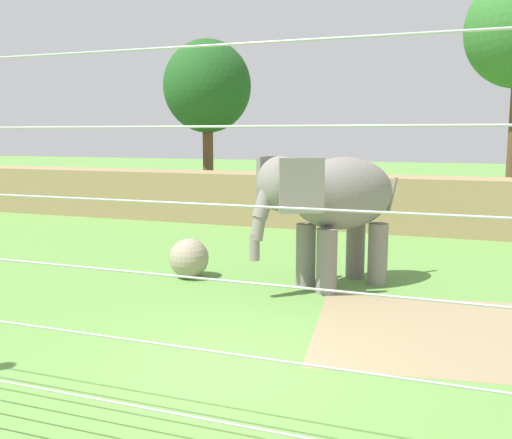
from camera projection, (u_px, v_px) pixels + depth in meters
name	position (u px, v px, depth m)	size (l,w,h in m)	color
ground_plane	(226.00, 369.00, 7.71)	(120.00, 120.00, 0.00)	#609342
dirt_patch	(462.00, 333.00, 9.10)	(4.61, 3.80, 0.01)	#937F5B
embankment_wall	(371.00, 203.00, 18.92)	(36.00, 1.80, 1.77)	#997F56
elephant	(332.00, 200.00, 11.60)	(2.91, 3.18, 2.72)	gray
enrichment_ball	(189.00, 258.00, 12.57)	(0.87, 0.87, 0.87)	gray
cable_fence	(107.00, 265.00, 5.02)	(9.83, 0.26, 3.95)	brown
tree_far_left	(207.00, 87.00, 23.68)	(3.62, 3.62, 6.98)	brown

